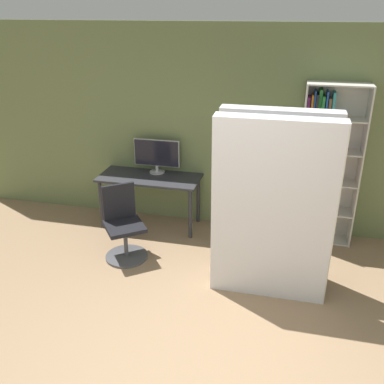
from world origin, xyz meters
name	(u,v)px	position (x,y,z in m)	size (l,w,h in m)	color
wall_back	(236,131)	(0.00, 3.12, 1.35)	(8.00, 0.06, 2.70)	#6B7A4C
desk	(150,183)	(-1.12, 2.79, 0.64)	(1.38, 0.60, 0.73)	#2D2D33
monitor	(157,155)	(-1.07, 2.97, 0.99)	(0.64, 0.21, 0.47)	#B7B7BC
office_chair	(124,230)	(-1.18, 1.93, 0.36)	(0.62, 0.62, 0.91)	#4C4C51
bookshelf	(321,164)	(1.11, 2.96, 1.03)	(0.74, 0.33, 2.05)	beige
mattress_near	(273,213)	(0.60, 1.55, 0.97)	(1.21, 0.25, 1.95)	silver
mattress_far	(275,199)	(0.60, 1.90, 0.97)	(1.21, 0.23, 1.95)	silver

